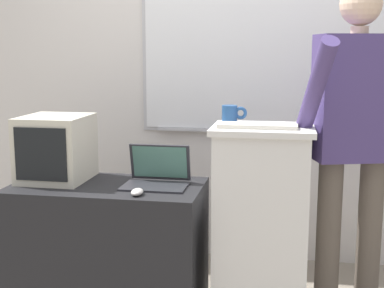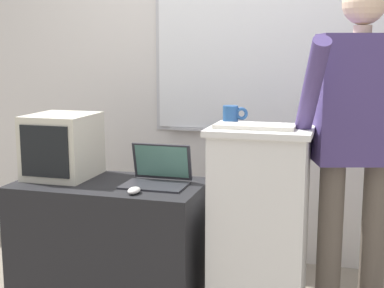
{
  "view_description": "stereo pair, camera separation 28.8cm",
  "coord_description": "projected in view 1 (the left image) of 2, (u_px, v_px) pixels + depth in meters",
  "views": [
    {
      "loc": [
        0.44,
        -2.3,
        1.44
      ],
      "look_at": [
        -0.07,
        0.5,
        0.94
      ],
      "focal_mm": 50.0,
      "sensor_mm": 36.0,
      "label": 1
    },
    {
      "loc": [
        0.72,
        -2.23,
        1.44
      ],
      "look_at": [
        -0.07,
        0.5,
        0.94
      ],
      "focal_mm": 50.0,
      "sensor_mm": 36.0,
      "label": 2
    }
  ],
  "objects": [
    {
      "name": "coffee_mug",
      "position": [
        231.0,
        114.0,
        2.9
      ],
      "size": [
        0.14,
        0.08,
        0.09
      ],
      "color": "#234C84",
      "rests_on": "lectern_podium"
    },
    {
      "name": "laptop",
      "position": [
        158.0,
        173.0,
        2.94
      ],
      "size": [
        0.35,
        0.27,
        0.22
      ],
      "color": "#28282D",
      "rests_on": "side_desk"
    },
    {
      "name": "back_wall",
      "position": [
        226.0,
        63.0,
        3.65
      ],
      "size": [
        6.4,
        0.17,
        2.7
      ],
      "color": "silver",
      "rests_on": "ground_plane"
    },
    {
      "name": "side_desk",
      "position": [
        109.0,
        246.0,
        3.0
      ],
      "size": [
        1.05,
        0.55,
        0.71
      ],
      "color": "black",
      "rests_on": "ground_plane"
    },
    {
      "name": "person_presenter",
      "position": [
        355.0,
        129.0,
        2.79
      ],
      "size": [
        0.6,
        0.65,
        1.78
      ],
      "rotation": [
        0.0,
        0.0,
        0.28
      ],
      "color": "brown",
      "rests_on": "ground_plane"
    },
    {
      "name": "computer_mouse_by_laptop",
      "position": [
        137.0,
        192.0,
        2.72
      ],
      "size": [
        0.06,
        0.1,
        0.03
      ],
      "color": "silver",
      "rests_on": "side_desk"
    },
    {
      "name": "wireless_keyboard",
      "position": [
        258.0,
        126.0,
        2.69
      ],
      "size": [
        0.4,
        0.15,
        0.02
      ],
      "color": "beige",
      "rests_on": "lectern_podium"
    },
    {
      "name": "crt_monitor",
      "position": [
        56.0,
        148.0,
        3.02
      ],
      "size": [
        0.36,
        0.4,
        0.37
      ],
      "color": "beige",
      "rests_on": "side_desk"
    },
    {
      "name": "lectern_podium",
      "position": [
        261.0,
        225.0,
        2.83
      ],
      "size": [
        0.52,
        0.43,
        1.06
      ],
      "color": "silver",
      "rests_on": "ground_plane"
    }
  ]
}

